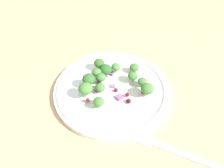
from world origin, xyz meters
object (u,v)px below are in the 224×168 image
at_px(broccoli_floret_2, 97,73).
at_px(fork, 176,151).
at_px(plate, 112,90).
at_px(broccoli_floret_1, 99,63).
at_px(broccoli_floret_0, 142,81).

distance_m(broccoli_floret_2, fork, 0.23).
distance_m(plate, broccoli_floret_1, 0.07).
xyz_separation_m(plate, broccoli_floret_0, (0.00, 0.06, 0.02)).
xyz_separation_m(broccoli_floret_0, fork, (0.16, 0.03, -0.03)).
relative_size(plate, fork, 1.52).
bearing_deg(broccoli_floret_0, broccoli_floret_1, -130.25).
height_order(plate, broccoli_floret_2, broccoli_floret_2).
relative_size(plate, broccoli_floret_1, 10.00).
bearing_deg(broccoli_floret_1, broccoli_floret_0, 49.75).
height_order(broccoli_floret_1, fork, broccoli_floret_1).
distance_m(broccoli_floret_1, broccoli_floret_2, 0.03).
relative_size(broccoli_floret_2, fork, 0.13).
distance_m(broccoli_floret_0, broccoli_floret_1, 0.11).
xyz_separation_m(plate, fork, (0.16, 0.09, -0.01)).
relative_size(broccoli_floret_0, broccoli_floret_2, 0.99).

